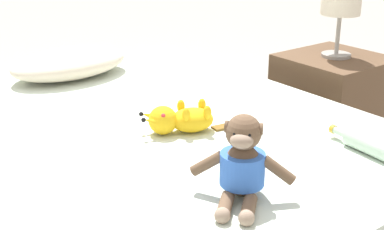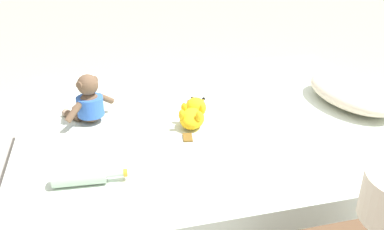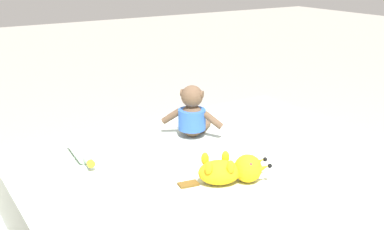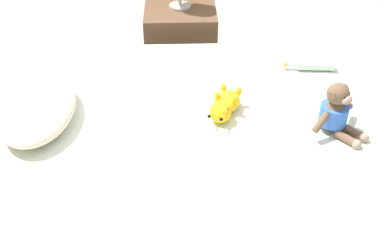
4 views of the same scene
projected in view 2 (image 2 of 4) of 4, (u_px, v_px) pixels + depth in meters
The scene contains 6 objects.
ground_plane at pixel (217, 186), 2.13m from camera, with size 16.00×16.00×0.00m, color #9E998E.
bed at pixel (218, 152), 2.04m from camera, with size 1.56×1.93×0.43m.
pillow at pixel (352, 92), 2.02m from camera, with size 0.57×0.37×0.13m.
plush_monkey at pixel (88, 102), 1.82m from camera, with size 0.26×0.26×0.24m.
plush_yellow_creature at pixel (194, 113), 1.83m from camera, with size 0.32×0.19×0.10m.
glass_bottle at pixel (82, 177), 1.40m from camera, with size 0.07×0.26×0.06m.
Camera 2 is at (1.67, -0.56, 1.26)m, focal length 37.13 mm.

